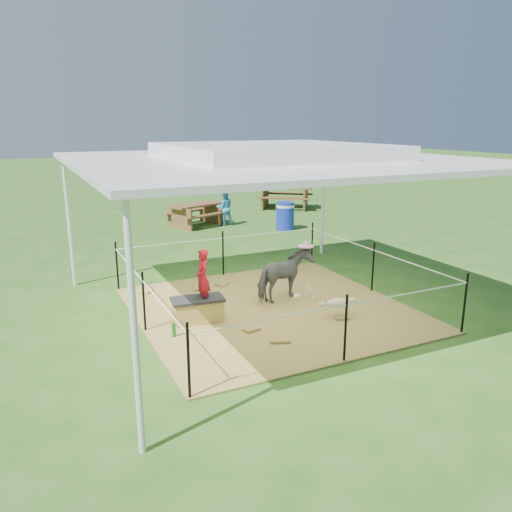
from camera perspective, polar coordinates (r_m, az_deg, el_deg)
name	(u,v)px	position (r m, az deg, el deg)	size (l,w,h in m)	color
ground	(270,310)	(8.99, 1.66, -6.14)	(90.00, 90.00, 0.00)	#2D5919
hay_patch	(270,309)	(8.98, 1.66, -6.05)	(4.60, 4.60, 0.03)	brown
canopy_tent	(272,157)	(8.40, 1.80, 11.26)	(6.30, 6.30, 2.90)	silver
rope_fence	(271,275)	(8.77, 1.69, -2.21)	(4.54, 4.54, 1.00)	black
straw_bale	(198,311)	(8.41, -6.66, -6.22)	(0.80, 0.40, 0.36)	#AA913D
dark_cloth	(198,299)	(8.34, -6.70, -4.93)	(0.86, 0.45, 0.04)	black
woman	(202,272)	(8.23, -6.14, -1.82)	(0.35, 0.23, 0.97)	red
green_bottle	(174,330)	(7.89, -9.38, -8.33)	(0.06, 0.06, 0.22)	#17691C
pony	(285,275)	(9.23, 3.28, -2.22)	(0.52, 1.14, 0.96)	#4C4C51
pink_hat	(285,246)	(9.09, 3.33, 1.09)	(0.30, 0.30, 0.14)	pink
foal	(338,301)	(8.60, 9.35, -5.12)	(1.01, 0.56, 0.56)	beige
trash_barrel	(285,216)	(15.58, 3.35, 4.57)	(0.56, 0.56, 0.87)	#162BAA
picnic_table_near	(196,215)	(16.31, -6.86, 4.68)	(1.71, 1.24, 0.71)	brown
picnic_table_far	(285,197)	(19.64, 3.36, 6.71)	(2.05, 1.48, 0.86)	brown
distant_person	(225,208)	(16.29, -3.60, 5.51)	(0.56, 0.43, 1.14)	#3898D4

